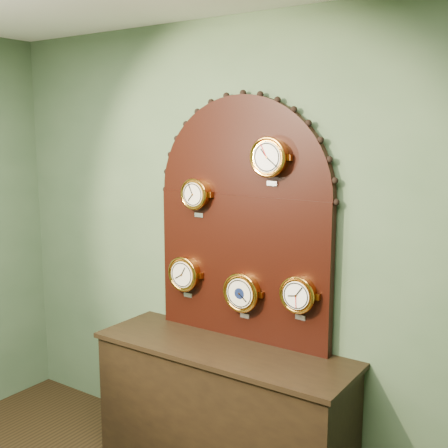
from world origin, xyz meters
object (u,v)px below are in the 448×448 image
Objects in this scene: barometer at (242,292)px; tide_clock at (298,294)px; hygrometer at (185,274)px; arabic_clock at (269,157)px; shop_counter at (222,413)px; display_board at (242,212)px; roman_clock at (196,194)px.

barometer is 1.09× the size of tide_clock.
hygrometer is at bearing 179.94° from barometer.
arabic_clock is 1.05× the size of tide_clock.
display_board reaches higher than shop_counter.
arabic_clock reaches higher than barometer.
arabic_clock is 0.85m from barometer.
shop_counter is 0.90m from hygrometer.
barometer is at bearing 73.99° from shop_counter.
arabic_clock is (0.53, -0.00, 0.25)m from roman_clock.
tide_clock is (0.83, 0.00, -0.00)m from hygrometer.
barometer is (0.04, -0.07, -0.48)m from display_board.
roman_clock is (-0.31, 0.15, 1.32)m from shop_counter.
tide_clock is at bearing -0.04° from roman_clock.
display_board is 5.63× the size of tide_clock.
barometer is at bearing -179.88° from tide_clock.
display_board is 6.07× the size of roman_clock.
display_board is 0.59m from hygrometer.
tide_clock is (0.42, 0.15, 0.79)m from shop_counter.
roman_clock reaches higher than tide_clock.
shop_counter is 1.05× the size of display_board.
display_board reaches higher than tide_clock.
roman_clock is 0.58m from arabic_clock.
arabic_clock reaches higher than tide_clock.
tide_clock reaches higher than barometer.
shop_counter is 6.35× the size of roman_clock.
tide_clock is at bearing 19.90° from shop_counter.
tide_clock is at bearing -8.90° from display_board.
display_board is 0.49m from barometer.
roman_clock is 0.85× the size of barometer.
shop_counter is 1.25m from display_board.
shop_counter is 1.37m from roman_clock.
shop_counter is at bearing -20.88° from hygrometer.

